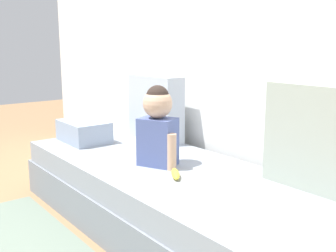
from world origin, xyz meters
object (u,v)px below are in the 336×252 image
Objects in this scene: folded_blanket at (84,131)px; throw_pillow_left at (155,108)px; toddler at (158,125)px; banana at (175,174)px; throw_pillow_right at (314,137)px; couch at (174,201)px.

throw_pillow_left is at bearing 59.80° from folded_blanket.
banana is at bearing -14.58° from toddler.
throw_pillow_right is 1.71m from folded_blanket.
throw_pillow_left is at bearing 180.00° from throw_pillow_right.
couch is at bearing 142.84° from banana.
folded_blanket is at bearing -163.85° from throw_pillow_right.
couch is 6.17× the size of folded_blanket.
throw_pillow_left reaches higher than banana.
banana is at bearing -29.40° from throw_pillow_left.
throw_pillow_left is 0.57m from folded_blanket.
banana is (-0.55, -0.45, -0.25)m from throw_pillow_right.
folded_blanket is at bearing -178.96° from banana.
throw_pillow_right is (0.68, 0.36, 0.47)m from couch.
couch is at bearing -27.82° from throw_pillow_left.
throw_pillow_left is at bearing 152.18° from couch.
toddler reaches higher than couch.
toddler is 1.23× the size of folded_blanket.
throw_pillow_right is (1.36, 0.00, 0.02)m from throw_pillow_left.
banana is at bearing -37.16° from couch.
toddler is at bearing 165.42° from banana.
throw_pillow_left is 0.67m from toddler.
banana reaches higher than couch.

